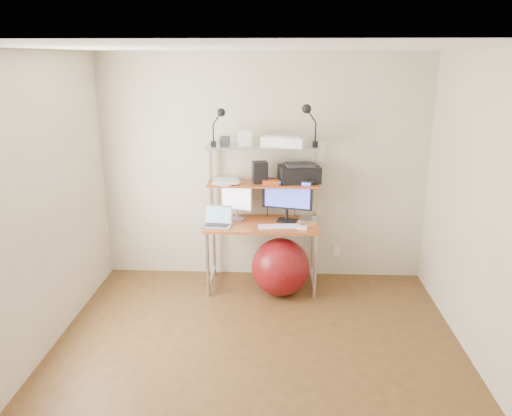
% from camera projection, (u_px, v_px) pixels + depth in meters
% --- Properties ---
extents(room, '(3.60, 3.60, 3.60)m').
position_uv_depth(room, '(256.00, 220.00, 3.80)').
color(room, brown).
rests_on(room, ground).
extents(computer_desk, '(1.20, 0.60, 1.57)m').
position_uv_depth(computer_desk, '(262.00, 202.00, 5.32)').
color(computer_desk, '#A85C20').
rests_on(computer_desk, ground).
extents(desktop, '(1.20, 0.60, 0.00)m').
position_uv_depth(desktop, '(262.00, 223.00, 5.32)').
color(desktop, '#A85C20').
rests_on(desktop, computer_desk).
extents(mid_shelf, '(1.18, 0.34, 0.00)m').
position_uv_depth(mid_shelf, '(263.00, 183.00, 5.33)').
color(mid_shelf, '#A85C20').
rests_on(mid_shelf, computer_desk).
extents(top_shelf, '(1.18, 0.34, 0.00)m').
position_uv_depth(top_shelf, '(263.00, 145.00, 5.21)').
color(top_shelf, '#B1B1B6').
rests_on(top_shelf, computer_desk).
extents(floor, '(3.60, 3.60, 0.00)m').
position_uv_depth(floor, '(256.00, 362.00, 4.16)').
color(floor, brown).
rests_on(floor, ground).
extents(wall_outlet, '(0.08, 0.01, 0.12)m').
position_uv_depth(wall_outlet, '(337.00, 251.00, 5.74)').
color(wall_outlet, white).
rests_on(wall_outlet, room).
extents(monitor_silver, '(0.35, 0.17, 0.40)m').
position_uv_depth(monitor_silver, '(236.00, 201.00, 5.39)').
color(monitor_silver, '#A8A8AD').
rests_on(monitor_silver, desktop).
extents(monitor_black, '(0.54, 0.20, 0.54)m').
position_uv_depth(monitor_black, '(287.00, 196.00, 5.31)').
color(monitor_black, black).
rests_on(monitor_black, desktop).
extents(laptop, '(0.32, 0.27, 0.26)m').
position_uv_depth(laptop, '(218.00, 221.00, 5.23)').
color(laptop, silver).
rests_on(laptop, desktop).
extents(keyboard, '(0.45, 0.17, 0.01)m').
position_uv_depth(keyboard, '(279.00, 226.00, 5.19)').
color(keyboard, white).
rests_on(keyboard, desktop).
extents(mouse, '(0.11, 0.07, 0.03)m').
position_uv_depth(mouse, '(302.00, 228.00, 5.13)').
color(mouse, white).
rests_on(mouse, desktop).
extents(mac_mini, '(0.22, 0.22, 0.04)m').
position_uv_depth(mac_mini, '(308.00, 220.00, 5.36)').
color(mac_mini, silver).
rests_on(mac_mini, desktop).
extents(phone, '(0.07, 0.13, 0.01)m').
position_uv_depth(phone, '(265.00, 226.00, 5.20)').
color(phone, black).
rests_on(phone, desktop).
extents(printer, '(0.47, 0.36, 0.20)m').
position_uv_depth(printer, '(299.00, 173.00, 5.33)').
color(printer, black).
rests_on(printer, mid_shelf).
extents(nas_cube, '(0.18, 0.18, 0.23)m').
position_uv_depth(nas_cube, '(260.00, 172.00, 5.30)').
color(nas_cube, black).
rests_on(nas_cube, mid_shelf).
extents(red_box, '(0.18, 0.12, 0.05)m').
position_uv_depth(red_box, '(271.00, 182.00, 5.24)').
color(red_box, '#AF3C1C').
rests_on(red_box, mid_shelf).
extents(scanner, '(0.50, 0.40, 0.11)m').
position_uv_depth(scanner, '(285.00, 141.00, 5.17)').
color(scanner, white).
rests_on(scanner, top_shelf).
extents(box_white, '(0.15, 0.13, 0.15)m').
position_uv_depth(box_white, '(245.00, 138.00, 5.18)').
color(box_white, white).
rests_on(box_white, top_shelf).
extents(box_grey, '(0.10, 0.10, 0.09)m').
position_uv_depth(box_grey, '(225.00, 141.00, 5.21)').
color(box_grey, '#2E2D30').
rests_on(box_grey, top_shelf).
extents(clip_lamp_left, '(0.16, 0.09, 0.39)m').
position_uv_depth(clip_lamp_left, '(220.00, 119.00, 5.09)').
color(clip_lamp_left, black).
rests_on(clip_lamp_left, top_shelf).
extents(clip_lamp_right, '(0.17, 0.10, 0.43)m').
position_uv_depth(clip_lamp_right, '(308.00, 116.00, 5.05)').
color(clip_lamp_right, black).
rests_on(clip_lamp_right, top_shelf).
extents(exercise_ball, '(0.62, 0.62, 0.62)m').
position_uv_depth(exercise_ball, '(281.00, 267.00, 5.27)').
color(exercise_ball, maroon).
rests_on(exercise_ball, floor).
extents(paper_stack, '(0.34, 0.41, 0.03)m').
position_uv_depth(paper_stack, '(227.00, 181.00, 5.34)').
color(paper_stack, white).
rests_on(paper_stack, mid_shelf).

